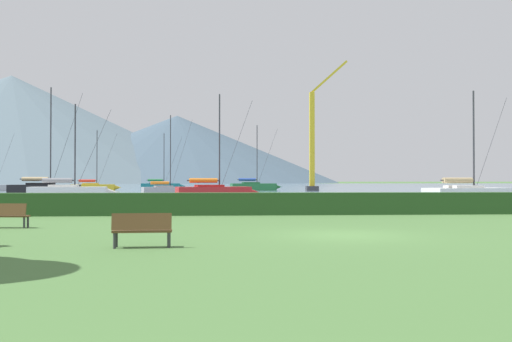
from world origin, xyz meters
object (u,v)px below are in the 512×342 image
object	(u,v)px
sailboat_slip_5	(94,187)
park_bench_near_path	(142,228)
sailboat_slip_0	(69,191)
sailboat_slip_3	(161,186)
sailboat_slip_4	(254,186)
sailboat_slip_1	(167,190)
dock_crane	(313,145)
sailboat_slip_2	(46,189)
park_bench_under_tree	(7,214)
sailboat_slip_7	(214,191)
sailboat_slip_8	(469,193)

from	to	relation	value
sailboat_slip_5	park_bench_near_path	world-z (taller)	sailboat_slip_5
sailboat_slip_0	sailboat_slip_3	size ratio (longest dim) A/B	0.87
sailboat_slip_3	sailboat_slip_4	distance (m)	21.06
sailboat_slip_4	park_bench_near_path	distance (m)	81.25
sailboat_slip_3	park_bench_near_path	world-z (taller)	sailboat_slip_3
sailboat_slip_4	park_bench_near_path	size ratio (longest dim) A/B	7.01
sailboat_slip_3	sailboat_slip_5	bearing A→B (deg)	-128.44
sailboat_slip_1	sailboat_slip_3	distance (m)	37.92
dock_crane	sailboat_slip_5	bearing A→B (deg)	177.41
sailboat_slip_3	park_bench_near_path	xyz separation A→B (m)	(8.66, -92.99, -0.18)
sailboat_slip_5	park_bench_near_path	distance (m)	81.16
sailboat_slip_2	sailboat_slip_4	distance (m)	38.47
sailboat_slip_0	sailboat_slip_2	distance (m)	14.20
sailboat_slip_3	park_bench_under_tree	size ratio (longest dim) A/B	6.83
sailboat_slip_0	sailboat_slip_1	size ratio (longest dim) A/B	0.94
sailboat_slip_2	sailboat_slip_5	bearing A→B (deg)	88.46
sailboat_slip_3	sailboat_slip_7	xyz separation A→B (m)	(10.47, -52.49, -0.01)
sailboat_slip_3	sailboat_slip_5	distance (m)	17.04
sailboat_slip_8	sailboat_slip_3	bearing A→B (deg)	102.30
sailboat_slip_0	sailboat_slip_5	bearing A→B (deg)	91.15
sailboat_slip_0	sailboat_slip_4	size ratio (longest dim) A/B	0.83
sailboat_slip_1	dock_crane	bearing A→B (deg)	26.87
sailboat_slip_1	sailboat_slip_3	world-z (taller)	sailboat_slip_3
sailboat_slip_4	sailboat_slip_2	bearing A→B (deg)	-142.29
sailboat_slip_1	park_bench_under_tree	xyz separation A→B (m)	(-1.79, -48.70, -0.06)
sailboat_slip_4	sailboat_slip_7	xyz separation A→B (m)	(-6.70, -40.30, -0.04)
sailboat_slip_5	sailboat_slip_2	bearing A→B (deg)	-97.38
sailboat_slip_1	park_bench_under_tree	bearing A→B (deg)	-109.59
sailboat_slip_1	sailboat_slip_7	xyz separation A→B (m)	(6.02, -14.84, 0.11)
park_bench_under_tree	sailboat_slip_3	bearing A→B (deg)	97.42
sailboat_slip_0	sailboat_slip_8	bearing A→B (deg)	-24.38
sailboat_slip_2	park_bench_under_tree	xyz separation A→B (m)	(12.65, -46.92, -0.26)
sailboat_slip_2	sailboat_slip_8	distance (m)	48.05
dock_crane	sailboat_slip_8	bearing A→B (deg)	-84.08
park_bench_under_tree	dock_crane	distance (m)	75.14
sailboat_slip_7	dock_crane	size ratio (longest dim) A/B	0.47
sailboat_slip_5	sailboat_slip_7	size ratio (longest dim) A/B	0.97
sailboat_slip_1	park_bench_near_path	bearing A→B (deg)	-103.14
sailboat_slip_0	sailboat_slip_8	xyz separation A→B (m)	(35.76, -10.74, 0.01)
sailboat_slip_0	park_bench_near_path	distance (m)	42.63
sailboat_slip_2	park_bench_near_path	xyz separation A→B (m)	(18.65, -53.56, -0.25)
sailboat_slip_2	sailboat_slip_4	world-z (taller)	sailboat_slip_2
sailboat_slip_3	sailboat_slip_4	xyz separation A→B (m)	(17.17, -12.19, 0.04)
sailboat_slip_0	sailboat_slip_1	bearing A→B (deg)	52.67
sailboat_slip_1	park_bench_under_tree	world-z (taller)	sailboat_slip_1
sailboat_slip_4	park_bench_under_tree	size ratio (longest dim) A/B	7.14
sailboat_slip_0	sailboat_slip_8	world-z (taller)	sailboat_slip_8
sailboat_slip_3	dock_crane	distance (m)	31.94
sailboat_slip_5	park_bench_under_tree	distance (m)	73.46
sailboat_slip_4	sailboat_slip_0	bearing A→B (deg)	-125.08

